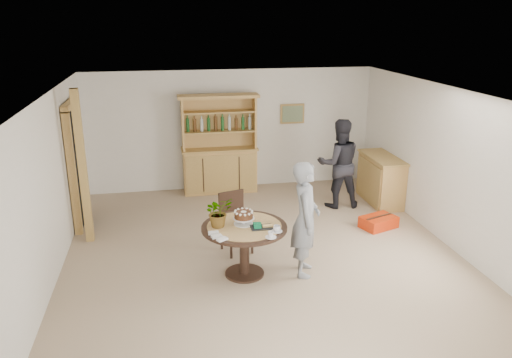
% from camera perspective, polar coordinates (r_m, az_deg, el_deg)
% --- Properties ---
extents(ground, '(7.00, 7.00, 0.00)m').
position_cam_1_polar(ground, '(7.70, 1.03, -9.16)').
color(ground, tan).
rests_on(ground, ground).
extents(room_shell, '(6.04, 7.04, 2.52)m').
position_cam_1_polar(room_shell, '(7.08, 1.12, 3.48)').
color(room_shell, white).
rests_on(room_shell, ground).
extents(doorway, '(0.13, 1.10, 2.18)m').
position_cam_1_polar(doorway, '(9.16, -19.91, 1.69)').
color(doorway, black).
rests_on(doorway, ground).
extents(pine_post, '(0.12, 0.12, 2.50)m').
position_cam_1_polar(pine_post, '(8.32, -19.21, 1.20)').
color(pine_post, tan).
rests_on(pine_post, ground).
extents(hutch, '(1.62, 0.54, 2.04)m').
position_cam_1_polar(hutch, '(10.40, -4.19, 2.24)').
color(hutch, tan).
rests_on(hutch, ground).
extents(sideboard, '(0.54, 1.26, 0.94)m').
position_cam_1_polar(sideboard, '(10.11, 14.08, -0.02)').
color(sideboard, tan).
rests_on(sideboard, ground).
extents(dining_table, '(1.20, 1.20, 0.76)m').
position_cam_1_polar(dining_table, '(7.03, -1.34, -6.50)').
color(dining_table, black).
rests_on(dining_table, ground).
extents(dining_chair, '(0.52, 0.52, 0.95)m').
position_cam_1_polar(dining_chair, '(7.80, -2.50, -4.47)').
color(dining_chair, black).
rests_on(dining_chair, ground).
extents(birthday_cake, '(0.30, 0.30, 0.20)m').
position_cam_1_polar(birthday_cake, '(6.96, -1.42, -4.24)').
color(birthday_cake, white).
rests_on(birthday_cake, dining_table).
extents(flower_vase, '(0.47, 0.44, 0.42)m').
position_cam_1_polar(flower_vase, '(6.89, -4.31, -3.77)').
color(flower_vase, '#3F7233').
rests_on(flower_vase, dining_table).
extents(gift_tray, '(0.30, 0.20, 0.08)m').
position_cam_1_polar(gift_tray, '(6.88, 0.59, -5.41)').
color(gift_tray, black).
rests_on(gift_tray, dining_table).
extents(coffee_cup_a, '(0.15, 0.15, 0.09)m').
position_cam_1_polar(coffee_cup_a, '(6.77, 2.40, -5.71)').
color(coffee_cup_a, white).
rests_on(coffee_cup_a, dining_table).
extents(coffee_cup_b, '(0.15, 0.15, 0.08)m').
position_cam_1_polar(coffee_cup_b, '(6.60, 1.71, -6.42)').
color(coffee_cup_b, white).
rests_on(coffee_cup_b, dining_table).
extents(napkins, '(0.24, 0.33, 0.03)m').
position_cam_1_polar(napkins, '(6.63, -4.43, -6.53)').
color(napkins, white).
rests_on(napkins, dining_table).
extents(teen_boy, '(0.55, 0.69, 1.66)m').
position_cam_1_polar(teen_boy, '(7.02, 5.66, -4.58)').
color(teen_boy, gray).
rests_on(teen_boy, ground).
extents(adult_person, '(0.88, 0.70, 1.72)m').
position_cam_1_polar(adult_person, '(9.61, 9.45, 1.76)').
color(adult_person, black).
rests_on(adult_person, ground).
extents(red_suitcase, '(0.70, 0.58, 0.21)m').
position_cam_1_polar(red_suitcase, '(9.01, 13.83, -4.80)').
color(red_suitcase, red).
rests_on(red_suitcase, ground).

